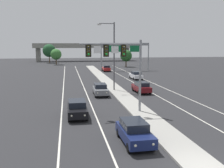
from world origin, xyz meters
name	(u,v)px	position (x,y,z in m)	size (l,w,h in m)	color
ground_plane	(203,168)	(0.00, 0.00, 0.00)	(260.00, 260.00, 0.00)	#28282B
median_island	(128,101)	(0.00, 18.00, 0.07)	(2.40, 110.00, 0.15)	#9E9B93
lane_stripe_oncoming_center	(86,92)	(-4.70, 25.00, 0.00)	(0.14, 100.00, 0.01)	silver
lane_stripe_receding_center	(148,90)	(4.70, 25.00, 0.00)	(0.14, 100.00, 0.01)	silver
edge_stripe_left	(63,93)	(-8.00, 25.00, 0.00)	(0.14, 100.00, 0.01)	silver
edge_stripe_right	(168,90)	(8.00, 25.00, 0.00)	(0.14, 100.00, 0.01)	silver
overhead_signal_mast	(120,59)	(-2.24, 12.56, 5.46)	(6.16, 0.44, 7.20)	gray
street_lamp_median	(113,52)	(-0.61, 25.71, 5.79)	(2.58, 0.28, 10.00)	#4C4C51
car_oncoming_navy	(134,132)	(-2.81, 4.38, 0.82)	(1.90, 4.50, 1.58)	#141E4C
car_oncoming_black	(77,108)	(-6.49, 11.92, 0.82)	(1.83, 4.47, 1.58)	black
car_oncoming_grey	(100,89)	(-2.90, 22.47, 0.82)	(1.89, 4.50, 1.58)	slate
car_receding_darkred	(141,87)	(3.20, 23.37, 0.82)	(1.89, 4.50, 1.58)	#5B0F14
car_receding_white	(136,75)	(6.41, 38.30, 0.82)	(1.90, 4.50, 1.58)	silver
car_receding_red	(106,68)	(2.89, 55.32, 0.82)	(1.93, 4.51, 1.58)	maroon
highway_sign_gantry	(125,48)	(8.20, 56.38, 6.16)	(13.28, 0.42, 7.50)	gray
overpass_bridge	(84,48)	(0.00, 102.46, 5.78)	(42.40, 6.40, 7.65)	gray
tree_far_left_a	(56,54)	(-11.03, 81.83, 3.63)	(3.85, 3.85, 5.57)	#4C3823
tree_far_right_c	(126,56)	(11.27, 68.72, 3.52)	(3.73, 3.73, 5.39)	#4C3823
tree_far_left_b	(49,51)	(-14.02, 92.54, 4.75)	(5.03, 5.03, 7.27)	#4C3823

